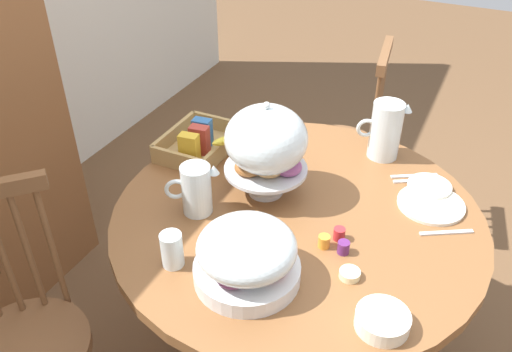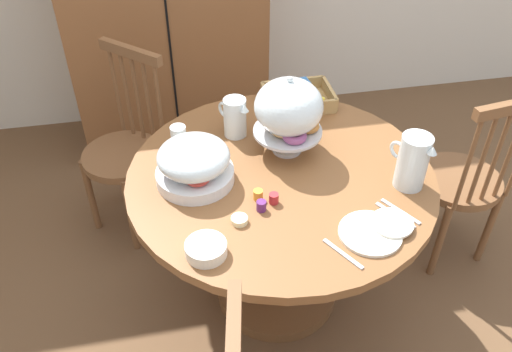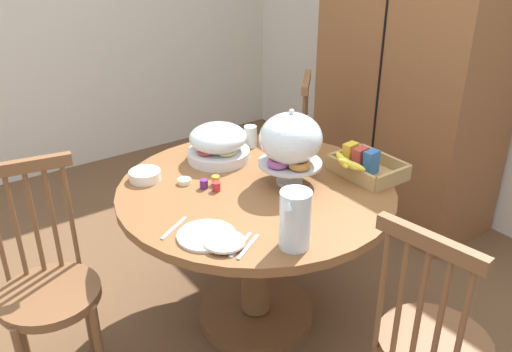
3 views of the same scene
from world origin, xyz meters
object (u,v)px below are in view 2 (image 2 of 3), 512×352
at_px(windsor_chair_near_window, 126,153).
at_px(china_plate_large, 370,233).
at_px(china_plate_small, 392,223).
at_px(milk_pitcher, 412,164).
at_px(dining_table, 279,212).
at_px(fruit_platter_covered, 194,163).
at_px(orange_juice_pitcher, 235,119).
at_px(cereal_basket, 297,98).
at_px(butter_dish, 239,220).
at_px(cereal_bowl, 206,249).
at_px(pastry_stand_with_dome, 289,110).
at_px(drinking_glass, 179,138).
at_px(windsor_chair_facing_door, 462,183).

xyz_separation_m(windsor_chair_near_window, china_plate_large, (0.86, -1.03, 0.29)).
relative_size(china_plate_large, china_plate_small, 1.47).
distance_m(milk_pitcher, china_plate_large, 0.34).
distance_m(dining_table, windsor_chair_near_window, 0.91).
height_order(fruit_platter_covered, orange_juice_pitcher, fruit_platter_covered).
distance_m(cereal_basket, butter_dish, 0.81).
relative_size(fruit_platter_covered, china_plate_large, 1.36).
bearing_deg(milk_pitcher, cereal_bowl, -165.47).
distance_m(pastry_stand_with_dome, milk_pitcher, 0.51).
distance_m(orange_juice_pitcher, cereal_bowl, 0.70).
xyz_separation_m(orange_juice_pitcher, cereal_basket, (0.32, 0.17, -0.03)).
height_order(fruit_platter_covered, china_plate_small, fruit_platter_covered).
relative_size(pastry_stand_with_dome, cereal_basket, 1.09).
distance_m(china_plate_large, drinking_glass, 0.87).
xyz_separation_m(pastry_stand_with_dome, china_plate_small, (0.25, -0.51, -0.18)).
height_order(windsor_chair_facing_door, pastry_stand_with_dome, pastry_stand_with_dome).
bearing_deg(windsor_chair_facing_door, pastry_stand_with_dome, 177.63).
relative_size(windsor_chair_near_window, china_plate_small, 6.50).
bearing_deg(china_plate_large, milk_pitcher, 44.01).
xyz_separation_m(fruit_platter_covered, orange_juice_pitcher, (0.20, 0.28, -0.01)).
relative_size(dining_table, pastry_stand_with_dome, 3.53).
bearing_deg(milk_pitcher, pastry_stand_with_dome, 143.13).
height_order(milk_pitcher, cereal_bowl, milk_pitcher).
height_order(dining_table, pastry_stand_with_dome, pastry_stand_with_dome).
bearing_deg(cereal_basket, cereal_bowl, -122.19).
height_order(pastry_stand_with_dome, drinking_glass, pastry_stand_with_dome).
height_order(dining_table, windsor_chair_facing_door, windsor_chair_facing_door).
relative_size(orange_juice_pitcher, butter_dish, 2.88).
distance_m(cereal_basket, china_plate_small, 0.84).
height_order(windsor_chair_near_window, drinking_glass, windsor_chair_near_window).
bearing_deg(china_plate_large, fruit_platter_covered, 144.06).
height_order(cereal_basket, china_plate_small, cereal_basket).
xyz_separation_m(china_plate_small, cereal_bowl, (-0.65, -0.00, 0.01)).
distance_m(windsor_chair_near_window, china_plate_large, 1.38).
xyz_separation_m(china_plate_large, drinking_glass, (-0.60, 0.62, 0.05)).
bearing_deg(fruit_platter_covered, pastry_stand_with_dome, 17.39).
relative_size(fruit_platter_covered, china_plate_small, 2.00).
relative_size(china_plate_small, butter_dish, 2.50).
xyz_separation_m(fruit_platter_covered, butter_dish, (0.13, -0.26, -0.07)).
xyz_separation_m(dining_table, windsor_chair_near_window, (-0.64, 0.65, -0.08)).
height_order(windsor_chair_facing_door, butter_dish, windsor_chair_facing_door).
bearing_deg(cereal_basket, fruit_platter_covered, -139.20).
bearing_deg(cereal_basket, butter_dish, -118.98).
bearing_deg(milk_pitcher, drinking_glass, 154.70).
height_order(windsor_chair_facing_door, orange_juice_pitcher, windsor_chair_facing_door).
bearing_deg(drinking_glass, windsor_chair_facing_door, -5.76).
relative_size(fruit_platter_covered, cereal_bowl, 2.14).
bearing_deg(windsor_chair_near_window, windsor_chair_facing_door, -19.29).
distance_m(fruit_platter_covered, china_plate_large, 0.69).
bearing_deg(cereal_bowl, milk_pitcher, 14.53).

